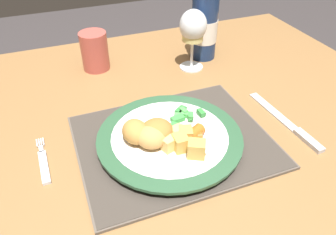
{
  "coord_description": "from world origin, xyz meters",
  "views": [
    {
      "loc": [
        -0.18,
        -0.51,
        1.17
      ],
      "look_at": [
        0.0,
        -0.04,
        0.78
      ],
      "focal_mm": 35.0,
      "sensor_mm": 36.0,
      "label": 1
    }
  ],
  "objects_px": {
    "wine_glass": "(193,29)",
    "dining_table": "(162,154)",
    "fork": "(44,163)",
    "drinking_cup": "(95,50)",
    "dinner_plate": "(170,139)",
    "bottle": "(205,21)",
    "table_knife": "(290,125)"
  },
  "relations": [
    {
      "from": "wine_glass",
      "to": "bottle",
      "type": "height_order",
      "value": "bottle"
    },
    {
      "from": "wine_glass",
      "to": "dinner_plate",
      "type": "bearing_deg",
      "value": -122.0
    },
    {
      "from": "fork",
      "to": "drinking_cup",
      "type": "distance_m",
      "value": 0.36
    },
    {
      "from": "drinking_cup",
      "to": "dining_table",
      "type": "bearing_deg",
      "value": -74.32
    },
    {
      "from": "dining_table",
      "to": "fork",
      "type": "xyz_separation_m",
      "value": [
        -0.24,
        -0.04,
        0.1
      ]
    },
    {
      "from": "dinner_plate",
      "to": "wine_glass",
      "type": "distance_m",
      "value": 0.33
    },
    {
      "from": "table_knife",
      "to": "wine_glass",
      "type": "xyz_separation_m",
      "value": [
        -0.09,
        0.3,
        0.11
      ]
    },
    {
      "from": "dinner_plate",
      "to": "fork",
      "type": "distance_m",
      "value": 0.23
    },
    {
      "from": "dinner_plate",
      "to": "bottle",
      "type": "distance_m",
      "value": 0.4
    },
    {
      "from": "fork",
      "to": "drinking_cup",
      "type": "height_order",
      "value": "drinking_cup"
    },
    {
      "from": "dining_table",
      "to": "dinner_plate",
      "type": "bearing_deg",
      "value": -97.81
    },
    {
      "from": "dining_table",
      "to": "table_knife",
      "type": "distance_m",
      "value": 0.28
    },
    {
      "from": "dinner_plate",
      "to": "fork",
      "type": "bearing_deg",
      "value": 171.37
    },
    {
      "from": "table_knife",
      "to": "fork",
      "type": "bearing_deg",
      "value": 171.77
    },
    {
      "from": "dining_table",
      "to": "dinner_plate",
      "type": "height_order",
      "value": "dinner_plate"
    },
    {
      "from": "dining_table",
      "to": "bottle",
      "type": "distance_m",
      "value": 0.38
    },
    {
      "from": "table_knife",
      "to": "bottle",
      "type": "xyz_separation_m",
      "value": [
        -0.03,
        0.35,
        0.1
      ]
    },
    {
      "from": "bottle",
      "to": "drinking_cup",
      "type": "bearing_deg",
      "value": 172.28
    },
    {
      "from": "table_knife",
      "to": "bottle",
      "type": "height_order",
      "value": "bottle"
    },
    {
      "from": "fork",
      "to": "bottle",
      "type": "distance_m",
      "value": 0.54
    },
    {
      "from": "dining_table",
      "to": "table_knife",
      "type": "relative_size",
      "value": 5.45
    },
    {
      "from": "table_knife",
      "to": "wine_glass",
      "type": "distance_m",
      "value": 0.33
    },
    {
      "from": "dinner_plate",
      "to": "bottle",
      "type": "relative_size",
      "value": 0.97
    },
    {
      "from": "wine_glass",
      "to": "dining_table",
      "type": "bearing_deg",
      "value": -128.99
    },
    {
      "from": "dining_table",
      "to": "dinner_plate",
      "type": "distance_m",
      "value": 0.13
    },
    {
      "from": "wine_glass",
      "to": "bottle",
      "type": "bearing_deg",
      "value": 40.71
    },
    {
      "from": "wine_glass",
      "to": "drinking_cup",
      "type": "xyz_separation_m",
      "value": [
        -0.24,
        0.09,
        -0.06
      ]
    },
    {
      "from": "fork",
      "to": "bottle",
      "type": "height_order",
      "value": "bottle"
    },
    {
      "from": "dining_table",
      "to": "fork",
      "type": "relative_size",
      "value": 9.57
    },
    {
      "from": "fork",
      "to": "drinking_cup",
      "type": "xyz_separation_m",
      "value": [
        0.16,
        0.32,
        0.05
      ]
    },
    {
      "from": "dining_table",
      "to": "wine_glass",
      "type": "relative_size",
      "value": 7.57
    },
    {
      "from": "dining_table",
      "to": "bottle",
      "type": "xyz_separation_m",
      "value": [
        0.21,
        0.24,
        0.2
      ]
    }
  ]
}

